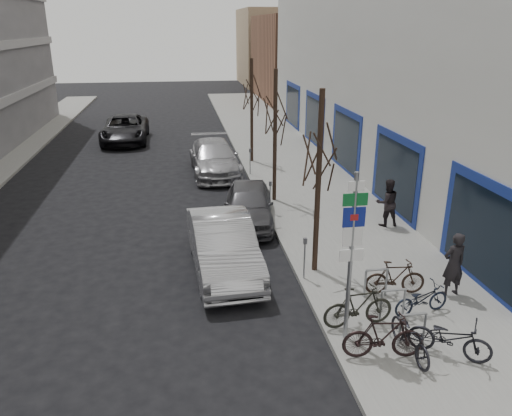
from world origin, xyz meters
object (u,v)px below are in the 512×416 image
object	(u,v)px
bike_rack	(393,301)
bike_near_right	(383,336)
meter_front	(305,254)
pedestrian_near	(454,264)
lane_car	(125,129)
tree_far	(252,86)
parked_car_mid	(249,205)
bike_far_inner	(395,277)
meter_mid	(270,194)
tree_near	(320,140)
bike_near_left	(411,333)
highway_sign_pole	(352,248)
parked_car_front	(223,245)
meter_back	(250,159)
bike_mid_curb	(422,297)
pedestrian_far	(387,202)
parked_car_back	(214,158)
bike_far_curb	(450,335)
bike_mid_inner	(358,306)
tree_mid	(275,105)

from	to	relation	value
bike_rack	bike_near_right	size ratio (longest dim) A/B	1.25
meter_front	pedestrian_near	bearing A→B (deg)	-21.89
lane_car	tree_far	bearing A→B (deg)	-42.43
parked_car_mid	pedestrian_near	distance (m)	7.88
bike_far_inner	lane_car	bearing A→B (deg)	28.82
bike_rack	meter_mid	size ratio (longest dim) A/B	1.78
tree_near	pedestrian_near	xyz separation A→B (m)	(3.27, -1.99, -3.05)
meter_mid	bike_near_left	distance (m)	9.43
highway_sign_pole	bike_near_right	world-z (taller)	highway_sign_pole
parked_car_front	pedestrian_near	size ratio (longest dim) A/B	2.81
tree_near	bike_near_left	xyz separation A→B (m)	(1.02, -4.31, -3.43)
meter_mid	bike_far_inner	bearing A→B (deg)	-71.82
parked_car_mid	meter_back	bearing A→B (deg)	89.33
bike_near_left	bike_mid_curb	xyz separation A→B (m)	(1.01, 1.53, -0.05)
bike_mid_curb	bike_far_inner	bearing A→B (deg)	3.38
meter_front	bike_mid_curb	bearing A→B (deg)	-42.69
bike_mid_curb	parked_car_mid	xyz separation A→B (m)	(-3.41, 7.14, 0.13)
tree_near	bike_far_inner	distance (m)	4.25
bike_mid_curb	pedestrian_far	world-z (taller)	pedestrian_far
bike_rack	bike_near_left	distance (m)	1.42
highway_sign_pole	meter_front	bearing A→B (deg)	94.75
tree_near	bike_far_inner	size ratio (longest dim) A/B	3.30
bike_mid_curb	pedestrian_near	size ratio (longest dim) A/B	0.86
parked_car_front	bike_mid_curb	bearing A→B (deg)	-39.52
bike_near_right	parked_car_back	world-z (taller)	parked_car_back
bike_far_inner	pedestrian_far	size ratio (longest dim) A/B	0.94
pedestrian_near	pedestrian_far	distance (m)	5.04
bike_mid_curb	bike_far_curb	xyz separation A→B (m)	(-0.20, -1.74, 0.07)
lane_car	pedestrian_near	world-z (taller)	pedestrian_near
meter_back	bike_rack	bearing A→B (deg)	-82.98
tree_far	bike_far_inner	size ratio (longest dim) A/B	3.30
highway_sign_pole	bike_mid_inner	size ratio (longest dim) A/B	2.34
tree_near	bike_mid_curb	xyz separation A→B (m)	(2.02, -2.78, -3.48)
highway_sign_pole	bike_rack	xyz separation A→B (m)	(1.40, 0.61, -1.80)
bike_near_right	parked_car_front	xyz separation A→B (m)	(-3.04, 4.99, 0.14)
tree_mid	tree_near	bearing A→B (deg)	-90.00
bike_mid_inner	parked_car_front	size ratio (longest dim) A/B	0.35
bike_mid_curb	parked_car_back	xyz separation A→B (m)	(-4.17, 14.13, 0.19)
pedestrian_far	bike_near_right	bearing A→B (deg)	65.72
highway_sign_pole	pedestrian_near	bearing A→B (deg)	23.61
meter_front	parked_car_front	distance (m)	2.52
highway_sign_pole	pedestrian_far	bearing A→B (deg)	60.54
bike_mid_curb	parked_car_front	size ratio (longest dim) A/B	0.30
bike_rack	meter_back	bearing A→B (deg)	97.02
bike_mid_inner	meter_mid	bearing A→B (deg)	0.81
tree_near	pedestrian_near	size ratio (longest dim) A/B	3.04
tree_near	tree_far	size ratio (longest dim) A/B	1.00
meter_back	pedestrian_far	size ratio (longest dim) A/B	0.71
bike_mid_inner	parked_car_back	bearing A→B (deg)	5.30
bike_near_right	parked_car_mid	bearing A→B (deg)	18.71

